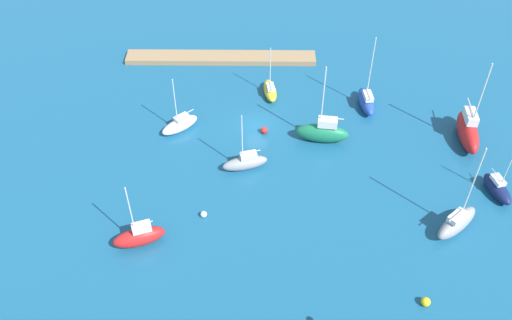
# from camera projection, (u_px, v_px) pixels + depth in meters

# --- Properties ---
(water) EXTENTS (160.00, 160.00, 0.00)m
(water) POSITION_uv_depth(u_px,v_px,m) (257.00, 126.00, 68.73)
(water) COLOR #19567F
(water) RESTS_ON ground
(pier_dock) EXTENTS (26.59, 2.94, 0.73)m
(pier_dock) POSITION_uv_depth(u_px,v_px,m) (221.00, 58.00, 79.06)
(pier_dock) COLOR #997A56
(pier_dock) RESTS_ON ground
(sailboat_gray_mid_basin) EXTENTS (5.36, 2.80, 7.68)m
(sailboat_gray_mid_basin) POSITION_uv_depth(u_px,v_px,m) (245.00, 162.00, 62.76)
(sailboat_gray_mid_basin) COLOR gray
(sailboat_gray_mid_basin) RESTS_ON water
(sailboat_red_outer_mooring) EXTENTS (2.47, 7.37, 11.12)m
(sailboat_red_outer_mooring) POSITION_uv_depth(u_px,v_px,m) (468.00, 131.00, 65.80)
(sailboat_red_outer_mooring) COLOR red
(sailboat_red_outer_mooring) RESTS_ON water
(sailboat_yellow_center_basin) EXTENTS (2.21, 4.81, 6.98)m
(sailboat_yellow_center_basin) POSITION_uv_depth(u_px,v_px,m) (270.00, 90.00, 72.83)
(sailboat_yellow_center_basin) COLOR yellow
(sailboat_yellow_center_basin) RESTS_ON water
(sailboat_navy_off_beacon) EXTENTS (2.78, 4.93, 6.94)m
(sailboat_navy_off_beacon) POSITION_uv_depth(u_px,v_px,m) (497.00, 188.00, 59.95)
(sailboat_navy_off_beacon) COLOR #141E4C
(sailboat_navy_off_beacon) RESTS_ON water
(sailboat_white_west_end) EXTENTS (4.90, 4.54, 7.55)m
(sailboat_white_west_end) POSITION_uv_depth(u_px,v_px,m) (180.00, 124.00, 67.76)
(sailboat_white_west_end) COLOR white
(sailboat_white_west_end) RESTS_ON water
(sailboat_green_lone_south) EXTENTS (6.41, 2.68, 10.45)m
(sailboat_green_lone_south) POSITION_uv_depth(u_px,v_px,m) (323.00, 132.00, 65.85)
(sailboat_green_lone_south) COLOR #19724C
(sailboat_green_lone_south) RESTS_ON water
(sailboat_blue_near_pier) EXTENTS (2.14, 5.54, 9.96)m
(sailboat_blue_near_pier) POSITION_uv_depth(u_px,v_px,m) (366.00, 101.00, 70.79)
(sailboat_blue_near_pier) COLOR #2347B2
(sailboat_blue_near_pier) RESTS_ON water
(sailboat_gray_along_channel) EXTENTS (5.51, 5.10, 10.98)m
(sailboat_gray_along_channel) POSITION_uv_depth(u_px,v_px,m) (457.00, 222.00, 56.11)
(sailboat_gray_along_channel) COLOR gray
(sailboat_gray_along_channel) RESTS_ON water
(sailboat_red_lone_north) EXTENTS (5.44, 3.35, 8.07)m
(sailboat_red_lone_north) POSITION_uv_depth(u_px,v_px,m) (139.00, 236.00, 54.91)
(sailboat_red_lone_north) COLOR red
(sailboat_red_lone_north) RESTS_ON water
(mooring_buoy_white) EXTENTS (0.69, 0.69, 0.69)m
(mooring_buoy_white) POSITION_uv_depth(u_px,v_px,m) (204.00, 214.00, 57.95)
(mooring_buoy_white) COLOR white
(mooring_buoy_white) RESTS_ON water
(mooring_buoy_yellow) EXTENTS (0.87, 0.87, 0.87)m
(mooring_buoy_yellow) POSITION_uv_depth(u_px,v_px,m) (426.00, 302.00, 50.31)
(mooring_buoy_yellow) COLOR yellow
(mooring_buoy_yellow) RESTS_ON water
(mooring_buoy_red) EXTENTS (0.84, 0.84, 0.84)m
(mooring_buoy_red) POSITION_uv_depth(u_px,v_px,m) (264.00, 130.00, 67.55)
(mooring_buoy_red) COLOR red
(mooring_buoy_red) RESTS_ON water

